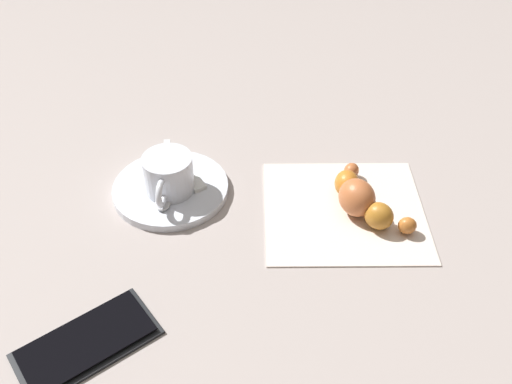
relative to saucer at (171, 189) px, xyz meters
name	(u,v)px	position (x,y,z in m)	size (l,w,h in m)	color
ground_plane	(262,195)	(-0.11, 0.03, -0.01)	(1.80, 1.80, 0.00)	#A79C98
saucer	(171,189)	(0.00, 0.00, 0.00)	(0.15, 0.15, 0.01)	silver
espresso_cup	(168,175)	(0.00, 0.01, 0.03)	(0.06, 0.08, 0.05)	silver
teaspoon	(164,185)	(0.01, 0.00, 0.01)	(0.03, 0.14, 0.01)	silver
sugar_packet	(189,176)	(-0.03, -0.01, 0.01)	(0.06, 0.02, 0.01)	white
napkin	(344,210)	(-0.20, 0.08, 0.00)	(0.19, 0.18, 0.00)	silver
croissant	(361,198)	(-0.22, 0.08, 0.02)	(0.09, 0.13, 0.05)	#BD6536
cell_phone	(87,343)	(0.10, 0.21, 0.00)	(0.15, 0.12, 0.01)	black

